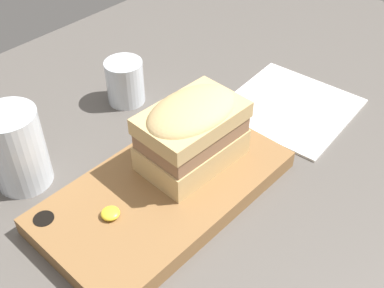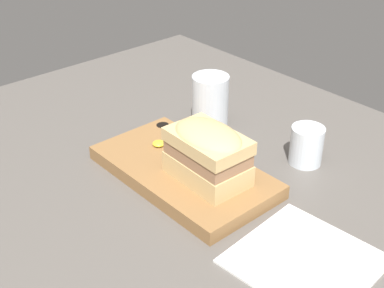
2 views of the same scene
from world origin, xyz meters
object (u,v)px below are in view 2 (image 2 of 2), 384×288
serving_board (183,171)px  water_glass (210,105)px  sandwich (208,151)px  napkin (303,261)px  wine_glass (306,147)px

serving_board → water_glass: water_glass is taller
serving_board → sandwich: size_ratio=2.37×
napkin → water_glass: bearing=155.4°
serving_board → wine_glass: size_ratio=4.54×
wine_glass → napkin: (17.40, -22.34, -3.16)cm
sandwich → water_glass: (-17.03, 16.62, -3.13)cm
sandwich → napkin: sandwich is taller
water_glass → wine_glass: water_glass is taller
sandwich → wine_glass: 21.89cm
water_glass → napkin: size_ratio=0.56×
wine_glass → napkin: bearing=-52.1°
wine_glass → napkin: wine_glass is taller
water_glass → napkin: (40.06, -18.37, -4.91)cm
water_glass → wine_glass: 23.07cm
serving_board → napkin: size_ratio=1.64×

